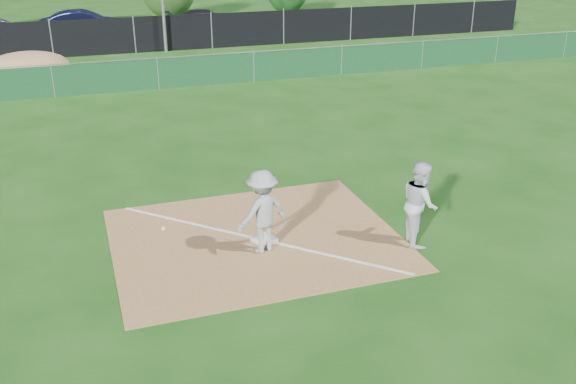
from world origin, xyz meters
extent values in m
plane|color=#17480F|center=(0.00, 10.00, 0.00)|extent=(90.00, 90.00, 0.00)
cube|color=#9C6F3E|center=(0.00, 1.00, 0.01)|extent=(6.00, 5.00, 0.02)
cube|color=white|center=(0.00, 1.00, 0.03)|extent=(5.01, 5.01, 0.01)
cube|color=#103C1E|center=(0.00, 15.00, 0.60)|extent=(44.00, 0.05, 1.20)
ellipsoid|color=#A2774E|center=(-5.00, 18.50, 0.58)|extent=(3.38, 2.60, 1.17)
cube|color=black|center=(0.00, 23.00, 0.90)|extent=(46.00, 0.04, 1.80)
cube|color=black|center=(0.00, 28.00, 0.01)|extent=(46.00, 9.00, 0.01)
cube|color=white|center=(0.14, 0.79, 0.06)|extent=(0.55, 0.55, 0.09)
imported|color=#AFAFB2|center=(0.00, 0.43, 0.90)|extent=(1.29, 0.99, 1.76)
sphere|color=white|center=(-1.98, 0.58, 0.76)|extent=(0.08, 0.08, 0.08)
imported|color=silver|center=(3.21, -0.22, 0.90)|extent=(0.88, 1.02, 1.81)
imported|color=black|center=(-2.20, 27.86, 0.82)|extent=(5.01, 1.99, 1.62)
imported|color=black|center=(4.75, 27.76, 0.70)|extent=(4.79, 1.99, 1.38)
cylinder|color=#382316|center=(3.54, 33.90, 0.62)|extent=(0.24, 0.24, 1.24)
cylinder|color=#382316|center=(11.95, 33.96, 0.50)|extent=(0.24, 0.24, 1.00)
camera|label=1|loc=(-3.31, -10.83, 6.33)|focal=40.00mm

